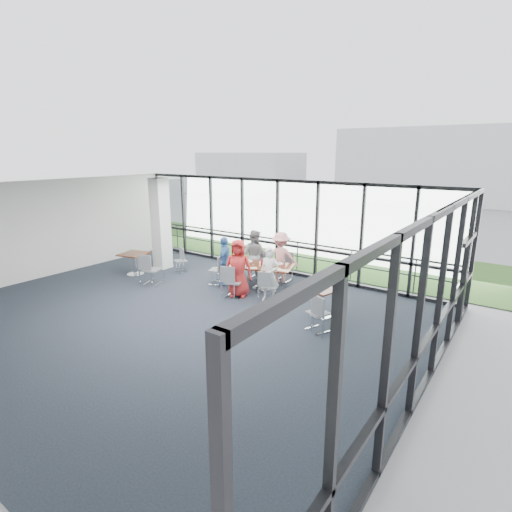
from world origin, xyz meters
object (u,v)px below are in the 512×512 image
Objects in this scene: diner_end at (225,261)px; chair_main_fl at (256,265)px; diner_near_left at (238,268)px; diner_far_right at (281,258)px; side_table_left at (134,257)px; diner_near_right at (269,274)px; chair_main_end at (217,270)px; chair_main_nl at (234,282)px; chair_spare_r at (318,313)px; structural_column at (161,224)px; chair_spare_la at (152,270)px; chair_spare_lb at (180,261)px; main_table at (262,269)px; chair_main_nr at (270,286)px; diner_far_left at (254,255)px; chair_main_fr at (284,267)px; side_table_right at (322,293)px.

chair_main_fl is at bearing 131.14° from diner_end.
diner_near_left is 1.02× the size of diner_far_right.
diner_near_right is (5.08, 0.63, 0.13)m from side_table_left.
diner_far_right reaches higher than chair_main_end.
diner_far_right is 1.78× the size of chair_main_nl.
structural_column is at bearing -169.78° from chair_spare_r.
diner_near_left reaches higher than diner_near_right.
chair_spare_la reaches higher than chair_main_fl.
chair_main_fl is 1.12× the size of chair_spare_lb.
diner_end is (-1.33, -1.17, -0.05)m from diner_far_right.
diner_far_right is 2.05m from chair_main_end.
structural_column reaches higher than diner_near_left.
main_table is 1.01m from diner_near_right.
chair_main_end is 4.36m from chair_spare_r.
chair_main_nl is at bearing -179.99° from chair_main_nr.
diner_end is 2.33m from chair_spare_la.
main_table is 3.24m from chair_spare_r.
side_table_left is 1.27× the size of chair_spare_lb.
structural_column is 1.93× the size of diner_far_left.
chair_main_fr is (-0.61, 1.76, -0.31)m from diner_near_right.
main_table is at bearing 171.05° from chair_spare_r.
chair_spare_r is at bearing 142.23° from diner_far_left.
chair_spare_la is at bearing -171.62° from side_table_right.
diner_far_right is 1.72× the size of chair_spare_la.
chair_main_nl is at bearing -171.89° from chair_spare_lb.
main_table is 2.56m from side_table_right.
diner_far_left is (-0.53, 1.51, -0.01)m from diner_near_left.
diner_far_left is 1.01× the size of diner_far_right.
diner_end is at bearing 149.07° from chair_main_nr.
chair_main_nr is 0.95× the size of chair_spare_r.
chair_spare_lb is at bearing 47.61° from side_table_left.
chair_main_nr is at bearing -59.50° from main_table.
side_table_left is 1.13× the size of chair_main_fr.
diner_far_left is 2.06× the size of chair_spare_lb.
chair_main_fr is at bearing 156.22° from chair_spare_r.
chair_spare_lb is 0.89× the size of chair_spare_r.
side_table_left is at bearing 26.38° from chair_main_fl.
chair_spare_r is (0.34, -0.85, -0.16)m from side_table_right.
diner_end is 1.90× the size of chair_spare_lb.
structural_column reaches higher than diner_end.
structural_column reaches higher than diner_near_right.
diner_end is at bearing 13.90° from chair_spare_la.
chair_main_fl is 2.75m from chair_spare_lb.
diner_far_right reaches higher than chair_main_nl.
diner_far_left is 1.03m from chair_main_fr.
chair_spare_la is at bearing 174.76° from chair_main_nr.
chair_main_nr is 1.07× the size of chair_spare_lb.
chair_main_fl and chair_main_fr have the same top height.
main_table is 1.25m from diner_end.
main_table is 0.96m from diner_far_left.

